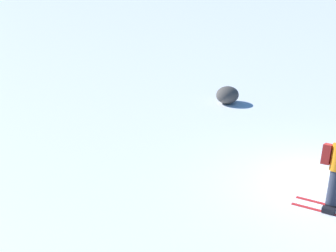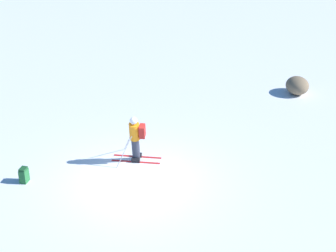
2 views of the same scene
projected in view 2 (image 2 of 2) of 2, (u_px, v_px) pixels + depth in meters
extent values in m
plane|color=white|center=(135.00, 179.00, 17.76)|extent=(300.00, 300.00, 0.00)
cube|color=red|center=(138.00, 157.00, 19.06)|extent=(0.34, 1.63, 0.01)
cube|color=red|center=(136.00, 162.00, 18.74)|extent=(0.34, 1.63, 0.01)
cube|color=black|center=(138.00, 155.00, 19.03)|extent=(0.18, 0.30, 0.12)
cube|color=black|center=(136.00, 160.00, 18.71)|extent=(0.18, 0.30, 0.12)
cylinder|color=#2D3342|center=(136.00, 148.00, 18.58)|extent=(0.44, 0.32, 0.80)
cylinder|color=orange|center=(134.00, 131.00, 18.17)|extent=(0.50, 0.40, 0.65)
sphere|color=tan|center=(134.00, 121.00, 17.92)|extent=(0.28, 0.25, 0.25)
sphere|color=silver|center=(134.00, 121.00, 17.90)|extent=(0.33, 0.29, 0.29)
cube|color=#AD231E|center=(142.00, 131.00, 18.12)|extent=(0.38, 0.23, 0.49)
cylinder|color=#B7B7BC|center=(129.00, 139.00, 18.94)|extent=(0.74, 0.43, 1.20)
cylinder|color=#B7B7BC|center=(124.00, 152.00, 18.21)|extent=(0.14, 0.55, 1.12)
cube|color=#236633|center=(24.00, 176.00, 17.54)|extent=(0.35, 0.29, 0.44)
cube|color=#1A4C26|center=(23.00, 169.00, 17.43)|extent=(0.31, 0.26, 0.06)
ellipsoid|color=#7A664C|center=(297.00, 85.00, 23.76)|extent=(1.14, 0.97, 0.74)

